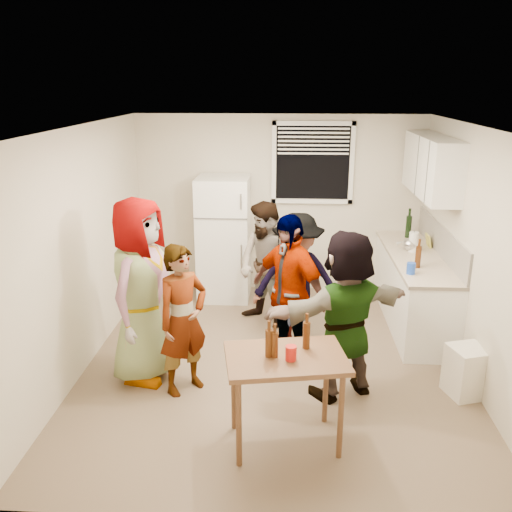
# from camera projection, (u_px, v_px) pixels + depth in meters

# --- Properties ---
(room) EXTENTS (4.00, 4.50, 2.50)m
(room) POSITION_uv_depth(u_px,v_px,m) (274.00, 362.00, 5.89)
(room) COLOR beige
(room) RESTS_ON ground
(window) EXTENTS (1.12, 0.10, 1.06)m
(window) POSITION_uv_depth(u_px,v_px,m) (313.00, 163.00, 7.40)
(window) COLOR white
(window) RESTS_ON room
(refrigerator) EXTENTS (0.70, 0.70, 1.70)m
(refrigerator) POSITION_uv_depth(u_px,v_px,m) (224.00, 238.00, 7.46)
(refrigerator) COLOR white
(refrigerator) RESTS_ON ground
(counter_lower) EXTENTS (0.60, 2.20, 0.86)m
(counter_lower) POSITION_uv_depth(u_px,v_px,m) (413.00, 290.00, 6.76)
(counter_lower) COLOR white
(counter_lower) RESTS_ON ground
(countertop) EXTENTS (0.64, 2.22, 0.04)m
(countertop) POSITION_uv_depth(u_px,v_px,m) (416.00, 256.00, 6.62)
(countertop) COLOR beige
(countertop) RESTS_ON counter_lower
(backsplash) EXTENTS (0.03, 2.20, 0.36)m
(backsplash) POSITION_uv_depth(u_px,v_px,m) (442.00, 241.00, 6.54)
(backsplash) COLOR beige
(backsplash) RESTS_ON countertop
(upper_cabinets) EXTENTS (0.34, 1.60, 0.70)m
(upper_cabinets) POSITION_uv_depth(u_px,v_px,m) (432.00, 166.00, 6.47)
(upper_cabinets) COLOR white
(upper_cabinets) RESTS_ON room
(kettle) EXTENTS (0.27, 0.24, 0.20)m
(kettle) POSITION_uv_depth(u_px,v_px,m) (410.00, 251.00, 6.76)
(kettle) COLOR silver
(kettle) RESTS_ON countertop
(paper_towel) EXTENTS (0.11, 0.11, 0.25)m
(paper_towel) POSITION_uv_depth(u_px,v_px,m) (412.00, 251.00, 6.73)
(paper_towel) COLOR white
(paper_towel) RESTS_ON countertop
(wine_bottle) EXTENTS (0.08, 0.08, 0.30)m
(wine_bottle) POSITION_uv_depth(u_px,v_px,m) (408.00, 237.00, 7.33)
(wine_bottle) COLOR black
(wine_bottle) RESTS_ON countertop
(beer_bottle_counter) EXTENTS (0.06, 0.06, 0.25)m
(beer_bottle_counter) POSITION_uv_depth(u_px,v_px,m) (417.00, 268.00, 6.15)
(beer_bottle_counter) COLOR #47230C
(beer_bottle_counter) RESTS_ON countertop
(blue_cup) EXTENTS (0.10, 0.10, 0.13)m
(blue_cup) POSITION_uv_depth(u_px,v_px,m) (410.00, 274.00, 5.95)
(blue_cup) COLOR blue
(blue_cup) RESTS_ON countertop
(picture_frame) EXTENTS (0.02, 0.19, 0.16)m
(picture_frame) POSITION_uv_depth(u_px,v_px,m) (428.00, 241.00, 6.90)
(picture_frame) COLOR gold
(picture_frame) RESTS_ON countertop
(trash_bin) EXTENTS (0.42, 0.42, 0.50)m
(trash_bin) POSITION_uv_depth(u_px,v_px,m) (467.00, 371.00, 5.23)
(trash_bin) COLOR white
(trash_bin) RESTS_ON ground
(serving_table) EXTENTS (1.06, 0.80, 0.81)m
(serving_table) POSITION_uv_depth(u_px,v_px,m) (284.00, 441.00, 4.60)
(serving_table) COLOR brown
(serving_table) RESTS_ON ground
(beer_bottle_table) EXTENTS (0.06, 0.06, 0.21)m
(beer_bottle_table) POSITION_uv_depth(u_px,v_px,m) (275.00, 357.00, 4.34)
(beer_bottle_table) COLOR #47230C
(beer_bottle_table) RESTS_ON serving_table
(red_cup) EXTENTS (0.09, 0.09, 0.12)m
(red_cup) POSITION_uv_depth(u_px,v_px,m) (291.00, 360.00, 4.29)
(red_cup) COLOR #B41711
(red_cup) RESTS_ON serving_table
(guest_grey) EXTENTS (2.06, 1.38, 0.60)m
(guest_grey) POSITION_uv_depth(u_px,v_px,m) (147.00, 375.00, 5.65)
(guest_grey) COLOR gray
(guest_grey) RESTS_ON ground
(guest_stripe) EXTENTS (1.45, 1.43, 0.36)m
(guest_stripe) POSITION_uv_depth(u_px,v_px,m) (186.00, 388.00, 5.40)
(guest_stripe) COLOR #141933
(guest_stripe) RESTS_ON ground
(guest_back_left) EXTENTS (1.59, 1.67, 0.59)m
(guest_back_left) POSITION_uv_depth(u_px,v_px,m) (266.00, 323.00, 6.84)
(guest_back_left) COLOR brown
(guest_back_left) RESTS_ON ground
(guest_back_right) EXTENTS (1.01, 1.55, 0.57)m
(guest_back_right) POSITION_uv_depth(u_px,v_px,m) (296.00, 341.00, 6.37)
(guest_back_right) COLOR #414146
(guest_back_right) RESTS_ON ground
(guest_black) EXTENTS (1.85, 1.89, 0.41)m
(guest_black) POSITION_uv_depth(u_px,v_px,m) (287.00, 364.00, 5.86)
(guest_black) COLOR black
(guest_black) RESTS_ON ground
(guest_orange) EXTENTS (2.12, 2.17, 0.49)m
(guest_orange) POSITION_uv_depth(u_px,v_px,m) (341.00, 392.00, 5.33)
(guest_orange) COLOR #C88241
(guest_orange) RESTS_ON ground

